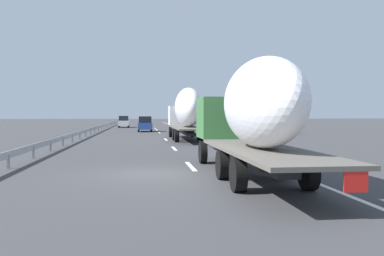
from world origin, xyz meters
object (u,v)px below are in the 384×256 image
car_white_van (124,122)px  road_sign (199,116)px  truck_trailing (252,113)px  car_blue_sedan (145,124)px  truck_lead (187,111)px

car_white_van → road_sign: 21.99m
truck_trailing → car_blue_sedan: truck_trailing is taller
truck_lead → truck_trailing: size_ratio=1.03×
road_sign → truck_trailing: bearing=175.1°
truck_trailing → car_white_van: 56.22m
car_blue_sedan → road_sign: road_sign is taller
road_sign → car_blue_sedan: bearing=65.0°
car_white_van → road_sign: road_sign is taller
road_sign → car_white_van: bearing=27.2°
car_blue_sedan → car_white_van: bearing=11.7°
truck_lead → road_sign: bearing=-12.0°
car_blue_sedan → truck_lead: bearing=-168.8°
truck_lead → car_blue_sedan: truck_lead is taller
truck_lead → car_blue_sedan: size_ratio=3.31×
car_white_van → car_blue_sedan: size_ratio=1.11×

